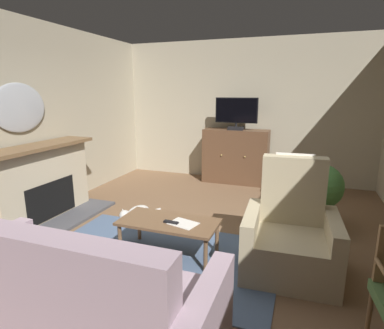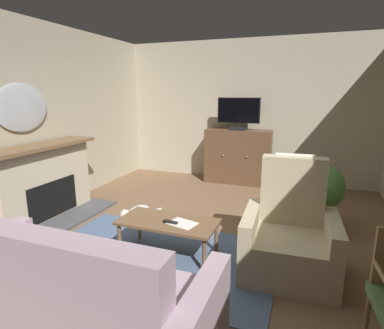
{
  "view_description": "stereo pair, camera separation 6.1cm",
  "coord_description": "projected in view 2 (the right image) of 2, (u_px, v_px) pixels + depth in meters",
  "views": [
    {
      "loc": [
        1.21,
        -3.17,
        1.82
      ],
      "look_at": [
        -0.06,
        0.35,
        0.95
      ],
      "focal_mm": 29.43,
      "sensor_mm": 36.0,
      "label": 1
    },
    {
      "loc": [
        1.27,
        -3.15,
        1.82
      ],
      "look_at": [
        -0.06,
        0.35,
        0.95
      ],
      "focal_mm": 29.43,
      "sensor_mm": 36.0,
      "label": 2
    }
  ],
  "objects": [
    {
      "name": "potted_plant_on_hearth_side",
      "position": [
        321.0,
        192.0,
        4.14
      ],
      "size": [
        0.6,
        0.6,
        0.9
      ],
      "color": "beige",
      "rests_on": "ground_plane"
    },
    {
      "name": "ground_plane",
      "position": [
        186.0,
        251.0,
        3.72
      ],
      "size": [
        5.69,
        7.21,
        0.04
      ],
      "primitive_type": "cube",
      "color": "brown"
    },
    {
      "name": "fireplace",
      "position": [
        44.0,
        184.0,
        4.52
      ],
      "size": [
        0.83,
        1.79,
        1.1
      ],
      "color": "#4C4C51",
      "rests_on": "ground_plane"
    },
    {
      "name": "tv_cabinet",
      "position": [
        238.0,
        158.0,
        6.36
      ],
      "size": [
        1.29,
        0.49,
        1.08
      ],
      "color": "#402A1C",
      "rests_on": "ground_plane"
    },
    {
      "name": "rug_central",
      "position": [
        158.0,
        255.0,
        3.59
      ],
      "size": [
        2.65,
        1.62,
        0.01
      ],
      "primitive_type": "cube",
      "color": "slate",
      "rests_on": "ground_plane"
    },
    {
      "name": "coffee_table",
      "position": [
        168.0,
        224.0,
        3.52
      ],
      "size": [
        1.11,
        0.54,
        0.42
      ],
      "color": "brown",
      "rests_on": "ground_plane"
    },
    {
      "name": "wall_back",
      "position": [
        247.0,
        112.0,
        6.45
      ],
      "size": [
        5.69,
        0.1,
        2.85
      ],
      "primitive_type": "cube",
      "color": "#B2A88E",
      "rests_on": "ground_plane"
    },
    {
      "name": "armchair_near_window",
      "position": [
        289.0,
        239.0,
        3.21
      ],
      "size": [
        0.96,
        0.88,
        1.18
      ],
      "color": "tan",
      "rests_on": "ground_plane"
    },
    {
      "name": "television",
      "position": [
        239.0,
        113.0,
        6.11
      ],
      "size": [
        0.83,
        0.2,
        0.63
      ],
      "color": "black",
      "rests_on": "tv_cabinet"
    },
    {
      "name": "sofa_floral",
      "position": [
        74.0,
        301.0,
        2.29
      ],
      "size": [
        2.08,
        0.87,
        0.99
      ],
      "color": "#AD93A3",
      "rests_on": "ground_plane"
    },
    {
      "name": "cat",
      "position": [
        137.0,
        213.0,
        4.56
      ],
      "size": [
        0.36,
        0.68,
        0.22
      ],
      "color": "beige",
      "rests_on": "ground_plane"
    },
    {
      "name": "folded_newspaper",
      "position": [
        183.0,
        223.0,
        3.43
      ],
      "size": [
        0.35,
        0.29,
        0.01
      ],
      "primitive_type": "cube",
      "rotation": [
        0.0,
        0.0,
        -0.25
      ],
      "color": "silver",
      "rests_on": "coffee_table"
    },
    {
      "name": "wall_mirror_oval",
      "position": [
        22.0,
        108.0,
        4.36
      ],
      "size": [
        0.06,
        0.89,
        0.68
      ],
      "primitive_type": "ellipsoid",
      "color": "#B2B7BF"
    },
    {
      "name": "wall_left",
      "position": [
        10.0,
        122.0,
        4.29
      ],
      "size": [
        0.1,
        7.21,
        2.85
      ],
      "primitive_type": "cube",
      "color": "#B2A88E",
      "rests_on": "ground_plane"
    },
    {
      "name": "tv_remote",
      "position": [
        170.0,
        222.0,
        3.45
      ],
      "size": [
        0.17,
        0.06,
        0.02
      ],
      "primitive_type": "cube",
      "rotation": [
        0.0,
        0.0,
        6.2
      ],
      "color": "black",
      "rests_on": "coffee_table"
    }
  ]
}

